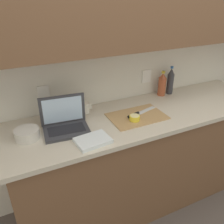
% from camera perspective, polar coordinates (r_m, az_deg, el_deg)
% --- Properties ---
extents(ground_plane, '(12.00, 12.00, 0.00)m').
position_cam_1_polar(ground_plane, '(2.51, 6.84, -19.25)').
color(ground_plane, '#564C47').
rests_on(ground_plane, ground).
extents(wall_back, '(5.20, 0.38, 2.60)m').
position_cam_1_polar(wall_back, '(1.96, 5.46, 19.66)').
color(wall_back, silver).
rests_on(wall_back, ground_plane).
extents(counter_unit, '(2.26, 0.65, 0.93)m').
position_cam_1_polar(counter_unit, '(2.20, 7.93, -10.50)').
color(counter_unit, brown).
rests_on(counter_unit, ground_plane).
extents(laptop, '(0.34, 0.25, 0.23)m').
position_cam_1_polar(laptop, '(1.70, -11.25, -2.37)').
color(laptop, '#333338').
rests_on(laptop, counter_unit).
extents(cutting_board, '(0.44, 0.29, 0.01)m').
position_cam_1_polar(cutting_board, '(1.87, 6.03, -1.01)').
color(cutting_board, tan).
rests_on(cutting_board, counter_unit).
extents(knife, '(0.30, 0.11, 0.02)m').
position_cam_1_polar(knife, '(1.88, 6.07, -0.35)').
color(knife, silver).
rests_on(knife, cutting_board).
extents(lemon_half_cut, '(0.08, 0.08, 0.04)m').
position_cam_1_polar(lemon_half_cut, '(1.79, 5.45, -1.41)').
color(lemon_half_cut, yellow).
rests_on(lemon_half_cut, cutting_board).
extents(bottle_green_soda, '(0.06, 0.06, 0.26)m').
position_cam_1_polar(bottle_green_soda, '(2.30, 13.86, 7.19)').
color(bottle_green_soda, '#333338').
rests_on(bottle_green_soda, counter_unit).
extents(bottle_oil_tall, '(0.07, 0.07, 0.23)m').
position_cam_1_polar(bottle_oil_tall, '(2.25, 11.96, 6.52)').
color(bottle_oil_tall, '#A34C2D').
rests_on(bottle_oil_tall, counter_unit).
extents(measuring_cup, '(0.10, 0.08, 0.09)m').
position_cam_1_polar(measuring_cup, '(1.91, -6.66, 1.05)').
color(measuring_cup, silver).
rests_on(measuring_cup, counter_unit).
extents(bowl_white, '(0.16, 0.16, 0.07)m').
position_cam_1_polar(bowl_white, '(1.68, -19.74, -4.99)').
color(bowl_white, beige).
rests_on(bowl_white, counter_unit).
extents(dish_towel, '(0.23, 0.18, 0.02)m').
position_cam_1_polar(dish_towel, '(1.56, -4.64, -6.83)').
color(dish_towel, white).
rests_on(dish_towel, counter_unit).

